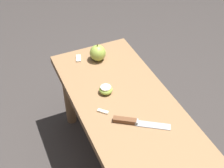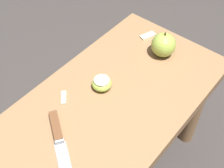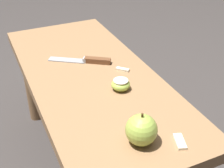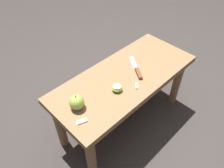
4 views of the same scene
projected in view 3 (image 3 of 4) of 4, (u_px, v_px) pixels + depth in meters
name	position (u px, v px, depth m)	size (l,w,h in m)	color
ground_plane	(95.00, 166.00, 1.37)	(8.00, 8.00, 0.00)	#383330
wooden_bench	(92.00, 93.00, 1.16)	(1.01, 0.43, 0.47)	olive
knife	(89.00, 60.00, 1.19)	(0.16, 0.22, 0.02)	#9EA0A5
apple_whole	(141.00, 130.00, 0.80)	(0.08, 0.08, 0.09)	#9EB747
apple_cut	(121.00, 84.00, 1.03)	(0.06, 0.06, 0.03)	#9EB747
apple_slice_near_knife	(180.00, 142.00, 0.82)	(0.06, 0.04, 0.01)	beige
apple_slice_center	(123.00, 69.00, 1.14)	(0.05, 0.04, 0.01)	beige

